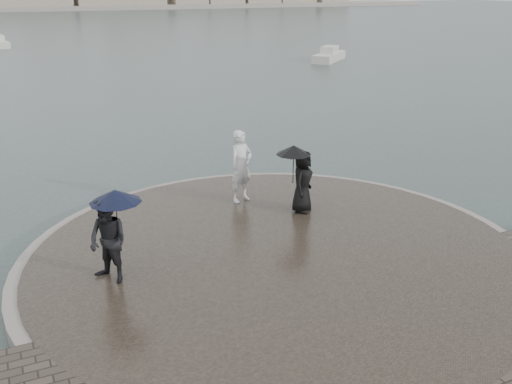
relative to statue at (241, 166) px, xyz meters
name	(u,v)px	position (x,y,z in m)	size (l,w,h in m)	color
ground	(360,339)	(-0.56, -7.03, -1.44)	(400.00, 400.00, 0.00)	#2B3835
kerb_ring	(278,258)	(-0.56, -3.53, -1.28)	(12.50, 12.50, 0.32)	gray
quay_tip	(278,257)	(-0.56, -3.53, -1.26)	(11.90, 11.90, 0.36)	#2D261E
statue	(241,166)	(0.00, 0.00, 0.00)	(0.79, 0.52, 2.15)	silver
visitor_left	(110,231)	(-4.50, -3.29, 0.08)	(1.36, 1.24, 2.04)	black
visitor_right	(300,174)	(1.16, -1.48, 0.03)	(1.26, 1.10, 1.95)	black
boats	(147,49)	(8.40, 42.82, -1.06)	(30.33, 30.99, 1.50)	beige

